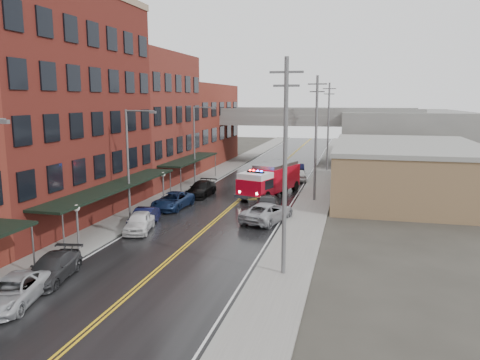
# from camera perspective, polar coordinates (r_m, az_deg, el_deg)

# --- Properties ---
(road) EXTENTS (11.00, 160.00, 0.02)m
(road) POSITION_cam_1_polar(r_m,az_deg,el_deg) (42.50, -1.29, -3.50)
(road) COLOR black
(road) RESTS_ON ground
(sidewalk_left) EXTENTS (3.00, 160.00, 0.15)m
(sidewalk_left) POSITION_cam_1_polar(r_m,az_deg,el_deg) (44.90, -10.34, -2.85)
(sidewalk_left) COLOR slate
(sidewalk_left) RESTS_ON ground
(sidewalk_right) EXTENTS (3.00, 160.00, 0.15)m
(sidewalk_right) POSITION_cam_1_polar(r_m,az_deg,el_deg) (41.23, 8.57, -3.93)
(sidewalk_right) COLOR slate
(sidewalk_right) RESTS_ON ground
(curb_left) EXTENTS (0.30, 160.00, 0.15)m
(curb_left) POSITION_cam_1_polar(r_m,az_deg,el_deg) (44.26, -8.38, -2.98)
(curb_left) COLOR gray
(curb_left) RESTS_ON ground
(curb_right) EXTENTS (0.30, 160.00, 0.15)m
(curb_right) POSITION_cam_1_polar(r_m,az_deg,el_deg) (41.40, 6.29, -3.82)
(curb_right) COLOR gray
(curb_right) RESTS_ON ground
(brick_building_b) EXTENTS (9.00, 20.00, 18.00)m
(brick_building_b) POSITION_cam_1_polar(r_m,az_deg,el_deg) (40.82, -22.62, 7.95)
(brick_building_b) COLOR #5B1918
(brick_building_b) RESTS_ON ground
(brick_building_c) EXTENTS (9.00, 15.00, 15.00)m
(brick_building_c) POSITION_cam_1_polar(r_m,az_deg,el_deg) (55.94, -11.81, 7.26)
(brick_building_c) COLOR maroon
(brick_building_c) RESTS_ON ground
(brick_building_far) EXTENTS (9.00, 20.00, 12.00)m
(brick_building_far) POSITION_cam_1_polar(r_m,az_deg,el_deg) (72.17, -5.74, 6.75)
(brick_building_far) COLOR maroon
(brick_building_far) RESTS_ON ground
(tan_building) EXTENTS (14.00, 22.00, 5.00)m
(tan_building) POSITION_cam_1_polar(r_m,az_deg,el_deg) (50.70, 19.56, 0.97)
(tan_building) COLOR brown
(tan_building) RESTS_ON ground
(right_far_block) EXTENTS (18.00, 30.00, 8.00)m
(right_far_block) POSITION_cam_1_polar(r_m,az_deg,el_deg) (80.44, 19.01, 5.15)
(right_far_block) COLOR slate
(right_far_block) RESTS_ON ground
(awning_1) EXTENTS (2.60, 18.00, 3.09)m
(awning_1) POSITION_cam_1_polar(r_m,az_deg,el_deg) (38.28, -15.00, -0.76)
(awning_1) COLOR black
(awning_1) RESTS_ON ground
(awning_2) EXTENTS (2.60, 13.00, 3.09)m
(awning_2) POSITION_cam_1_polar(r_m,az_deg,el_deg) (54.07, -6.07, 2.52)
(awning_2) COLOR black
(awning_2) RESTS_ON ground
(globe_lamp_1) EXTENTS (0.44, 0.44, 3.12)m
(globe_lamp_1) POSITION_cam_1_polar(r_m,az_deg,el_deg) (32.00, -19.26, -4.27)
(globe_lamp_1) COLOR #59595B
(globe_lamp_1) RESTS_ON ground
(globe_lamp_2) EXTENTS (0.44, 0.44, 3.12)m
(globe_lamp_2) POSITION_cam_1_polar(r_m,az_deg,el_deg) (44.11, -9.36, -0.08)
(globe_lamp_2) COLOR #59595B
(globe_lamp_2) RESTS_ON ground
(street_lamp_1) EXTENTS (2.64, 0.22, 9.00)m
(street_lamp_1) POSITION_cam_1_polar(r_m,az_deg,el_deg) (38.38, -13.20, 2.66)
(street_lamp_1) COLOR #59595B
(street_lamp_1) RESTS_ON ground
(street_lamp_2) EXTENTS (2.64, 0.22, 9.00)m
(street_lamp_2) POSITION_cam_1_polar(r_m,az_deg,el_deg) (53.05, -5.34, 4.79)
(street_lamp_2) COLOR #59595B
(street_lamp_2) RESTS_ON ground
(utility_pole_0) EXTENTS (1.80, 0.24, 12.00)m
(utility_pole_0) POSITION_cam_1_polar(r_m,az_deg,el_deg) (25.41, 5.51, 1.88)
(utility_pole_0) COLOR #59595B
(utility_pole_0) RESTS_ON ground
(utility_pole_1) EXTENTS (1.80, 0.24, 12.00)m
(utility_pole_1) POSITION_cam_1_polar(r_m,az_deg,el_deg) (45.19, 9.25, 5.26)
(utility_pole_1) COLOR #59595B
(utility_pole_1) RESTS_ON ground
(utility_pole_2) EXTENTS (1.80, 0.24, 12.00)m
(utility_pole_2) POSITION_cam_1_polar(r_m,az_deg,el_deg) (65.11, 10.71, 6.57)
(utility_pole_2) COLOR #59595B
(utility_pole_2) RESTS_ON ground
(overpass) EXTENTS (40.00, 10.00, 7.50)m
(overpass) POSITION_cam_1_polar(r_m,az_deg,el_deg) (72.82, 5.32, 6.77)
(overpass) COLOR slate
(overpass) RESTS_ON ground
(fire_truck) EXTENTS (5.50, 9.27, 3.23)m
(fire_truck) POSITION_cam_1_polar(r_m,az_deg,el_deg) (47.94, 3.63, 0.13)
(fire_truck) COLOR #B2081B
(fire_truck) RESTS_ON ground
(parked_car_left_2) EXTENTS (3.22, 5.19, 1.34)m
(parked_car_left_2) POSITION_cam_1_polar(r_m,az_deg,el_deg) (25.55, -26.01, -12.15)
(parked_car_left_2) COLOR #A8ABB1
(parked_car_left_2) RESTS_ON ground
(parked_car_left_3) EXTENTS (2.72, 5.02, 1.38)m
(parked_car_left_3) POSITION_cam_1_polar(r_m,az_deg,el_deg) (27.99, -21.92, -9.90)
(parked_car_left_3) COLOR #2A2A2D
(parked_car_left_3) RESTS_ON ground
(parked_car_left_4) EXTENTS (2.68, 4.64, 1.48)m
(parked_car_left_4) POSITION_cam_1_polar(r_m,az_deg,el_deg) (35.90, -12.20, -5.02)
(parked_car_left_4) COLOR white
(parked_car_left_4) RESTS_ON ground
(parked_car_left_5) EXTENTS (1.89, 4.28, 1.37)m
(parked_car_left_5) POSITION_cam_1_polar(r_m,az_deg,el_deg) (37.47, -11.64, -4.47)
(parked_car_left_5) COLOR black
(parked_car_left_5) RESTS_ON ground
(parked_car_left_6) EXTENTS (2.72, 5.40, 1.47)m
(parked_car_left_6) POSITION_cam_1_polar(r_m,az_deg,el_deg) (42.79, -8.20, -2.51)
(parked_car_left_6) COLOR #122245
(parked_car_left_6) RESTS_ON ground
(parked_car_left_7) EXTENTS (2.19, 5.18, 1.49)m
(parked_car_left_7) POSITION_cam_1_polar(r_m,az_deg,el_deg) (48.06, -4.76, -1.07)
(parked_car_left_7) COLOR black
(parked_car_left_7) RESTS_ON ground
(parked_car_right_0) EXTENTS (4.11, 6.16, 1.57)m
(parked_car_right_0) POSITION_cam_1_polar(r_m,az_deg,el_deg) (37.95, 3.36, -3.93)
(parked_car_right_0) COLOR #9B9DA3
(parked_car_right_0) RESTS_ON ground
(parked_car_right_1) EXTENTS (2.71, 5.44, 1.52)m
(parked_car_right_1) POSITION_cam_1_polar(r_m,az_deg,el_deg) (41.36, 3.45, -2.82)
(parked_car_right_1) COLOR black
(parked_car_right_1) RESTS_ON ground
(parked_car_right_2) EXTENTS (2.44, 4.51, 1.46)m
(parked_car_right_2) POSITION_cam_1_polar(r_m,az_deg,el_deg) (57.20, 7.20, 0.62)
(parked_car_right_2) COLOR white
(parked_car_right_2) RESTS_ON ground
(parked_car_right_3) EXTENTS (2.03, 4.24, 1.34)m
(parked_car_right_3) POSITION_cam_1_polar(r_m,az_deg,el_deg) (63.19, 7.14, 1.44)
(parked_car_right_3) COLOR black
(parked_car_right_3) RESTS_ON ground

